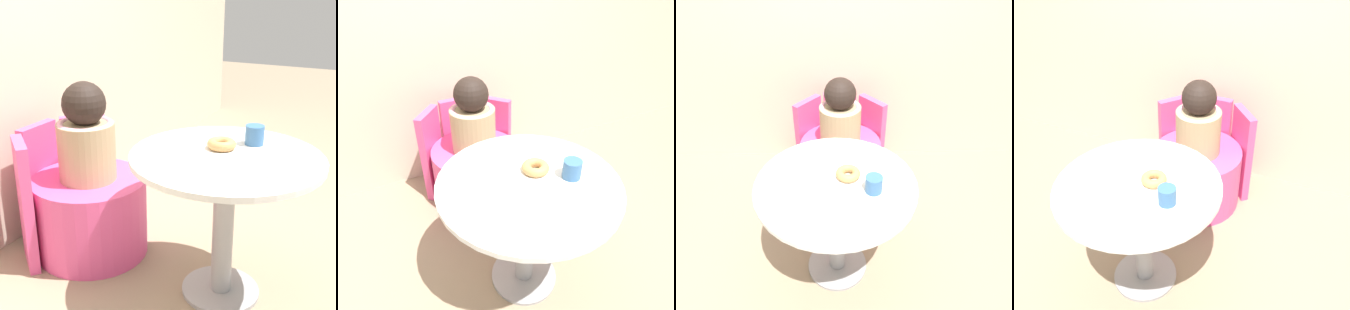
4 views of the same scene
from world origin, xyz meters
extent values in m
plane|color=gray|center=(0.00, 0.00, 0.00)|extent=(12.00, 12.00, 0.00)
cube|color=beige|center=(0.00, 1.13, 1.20)|extent=(6.00, 0.06, 2.40)
cylinder|color=#99999E|center=(0.00, -0.05, 0.01)|extent=(0.35, 0.35, 0.02)
cylinder|color=#99999E|center=(0.00, -0.05, 0.33)|extent=(0.09, 0.09, 0.61)
cylinder|color=white|center=(0.00, -0.05, 0.64)|extent=(0.79, 0.79, 0.02)
cylinder|color=#E54C8C|center=(0.03, 0.67, 0.20)|extent=(0.57, 0.57, 0.40)
cube|color=#E54C8C|center=(0.03, 0.98, 0.32)|extent=(0.24, 0.05, 0.63)
cube|color=#E54C8C|center=(0.27, 0.87, 0.32)|extent=(0.19, 0.22, 0.63)
cube|color=#E54C8C|center=(-0.21, 0.87, 0.32)|extent=(0.19, 0.22, 0.63)
cylinder|color=tan|center=(0.03, 0.67, 0.54)|extent=(0.28, 0.28, 0.28)
torus|color=pink|center=(0.03, 0.67, 0.67)|extent=(0.27, 0.27, 0.04)
sphere|color=black|center=(0.03, 0.67, 0.78)|extent=(0.21, 0.21, 0.21)
torus|color=tan|center=(0.06, 0.00, 0.68)|extent=(0.12, 0.12, 0.04)
cylinder|color=#386699|center=(0.18, -0.11, 0.70)|extent=(0.08, 0.08, 0.08)
cube|color=white|center=(-0.07, -0.24, 0.66)|extent=(0.17, 0.17, 0.01)
camera|label=1|loc=(-1.68, -0.63, 1.32)|focal=50.00mm
camera|label=2|loc=(-0.54, -0.89, 1.45)|focal=32.00mm
camera|label=3|loc=(0.01, -1.24, 1.71)|focal=35.00mm
camera|label=4|loc=(0.73, -1.27, 1.82)|focal=42.00mm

